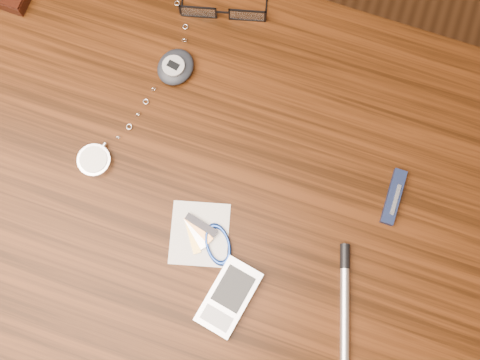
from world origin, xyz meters
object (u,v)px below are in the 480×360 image
Objects in this scene: pedometer at (175,67)px; pocket_knife at (394,197)px; desk at (216,213)px; pocket_watch at (99,152)px; silver_pen at (345,293)px; eyeglasses at (223,9)px; pda_phone at (229,297)px; notepad_keys at (209,239)px.

pedometer is 0.83× the size of pocket_knife.
desk is at bearing -160.31° from pocket_knife.
pocket_watch is 0.39m from silver_pen.
eyeglasses is 2.42× the size of pedometer.
desk is at bearing -3.94° from pocket_watch.
pocket_watch and silver_pen have the same top height.
pda_phone reaches higher than pocket_knife.
pocket_knife is (0.36, -0.08, -0.01)m from pedometer.
notepad_keys is at bearing -74.11° from eyeglasses.
pocket_knife is at bearing 19.69° from desk.
pedometer is at bearing 69.47° from pocket_watch.
notepad_keys is (0.01, -0.05, 0.11)m from desk.
eyeglasses is at bearing 70.40° from pocket_watch.
pocket_watch is at bearing 160.80° from notepad_keys.
pocket_watch is 2.32× the size of silver_pen.
pocket_watch is at bearing -169.97° from pocket_knife.
notepad_keys is 0.27m from pocket_knife.
silver_pen is (0.29, -0.34, -0.01)m from eyeglasses.
notepad_keys is (0.09, -0.33, -0.01)m from eyeglasses.
pocket_knife is (0.23, 0.14, 0.00)m from notepad_keys.
eyeglasses is 0.35m from notepad_keys.
pocket_knife is at bearing -31.03° from eyeglasses.
notepad_keys is at bearing -148.33° from pocket_knife.
pedometer is 0.40m from silver_pen.
desk is at bearing 103.76° from notepad_keys.
notepad_keys is 0.74× the size of silver_pen.
pocket_knife is (0.24, 0.09, 0.11)m from desk.
eyeglasses is 0.42m from pda_phone.
silver_pen is at bearing -2.88° from notepad_keys.
notepad_keys is at bearing -76.24° from desk.
desk is 0.21m from pocket_watch.
eyeglasses reaches higher than desk.
pda_phone is 0.94× the size of notepad_keys.
pocket_watch is at bearing 176.06° from desk.
desk is at bearing -55.11° from pedometer.
eyeglasses is (-0.08, 0.28, 0.12)m from desk.
silver_pen is at bearing 20.94° from pda_phone.
eyeglasses reaches higher than pedometer.
pda_phone is at bearing -69.76° from eyeglasses.
notepad_keys is at bearing 128.38° from pda_phone.
eyeglasses is 0.12m from pedometer.
pda_phone is at bearing -57.60° from pedometer.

